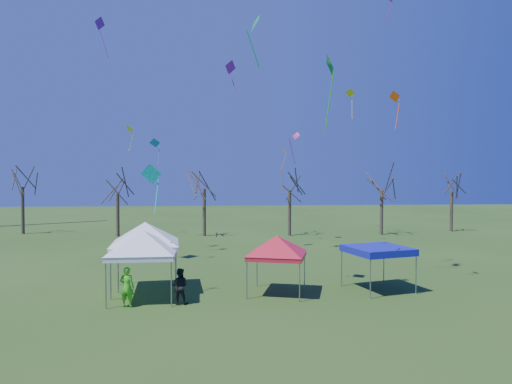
# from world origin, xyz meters

# --- Properties ---
(ground) EXTENTS (140.00, 140.00, 0.00)m
(ground) POSITION_xyz_m (0.00, 0.00, 0.00)
(ground) COLOR #294A18
(ground) RESTS_ON ground
(tree_0) EXTENTS (3.83, 3.83, 8.44)m
(tree_0) POSITION_xyz_m (-20.85, 27.38, 6.49)
(tree_0) COLOR #3D2D21
(tree_0) RESTS_ON ground
(tree_1) EXTENTS (3.42, 3.42, 7.54)m
(tree_1) POSITION_xyz_m (-10.77, 24.65, 5.79)
(tree_1) COLOR #3D2D21
(tree_1) RESTS_ON ground
(tree_2) EXTENTS (3.71, 3.71, 8.18)m
(tree_2) POSITION_xyz_m (-2.37, 24.38, 6.29)
(tree_2) COLOR #3D2D21
(tree_2) RESTS_ON ground
(tree_3) EXTENTS (3.59, 3.59, 7.91)m
(tree_3) POSITION_xyz_m (6.03, 24.04, 6.08)
(tree_3) COLOR #3D2D21
(tree_3) RESTS_ON ground
(tree_4) EXTENTS (3.58, 3.58, 7.89)m
(tree_4) POSITION_xyz_m (15.36, 24.00, 6.06)
(tree_4) COLOR #3D2D21
(tree_4) RESTS_ON ground
(tree_5) EXTENTS (3.39, 3.39, 7.46)m
(tree_5) POSITION_xyz_m (23.72, 26.07, 5.73)
(tree_5) COLOR #3D2D21
(tree_5) RESTS_ON ground
(tent_white_west) EXTENTS (4.34, 4.34, 3.83)m
(tent_white_west) POSITION_xyz_m (-4.44, 1.40, 3.09)
(tent_white_west) COLOR gray
(tent_white_west) RESTS_ON ground
(tent_white_mid) EXTENTS (4.61, 4.61, 4.08)m
(tent_white_mid) POSITION_xyz_m (-4.60, 3.05, 3.29)
(tent_white_mid) COLOR gray
(tent_white_mid) RESTS_ON ground
(tent_red) EXTENTS (3.68, 3.68, 3.37)m
(tent_red) POSITION_xyz_m (2.05, 1.92, 2.72)
(tent_red) COLOR gray
(tent_red) RESTS_ON ground
(tent_blue) EXTENTS (3.51, 3.51, 2.24)m
(tent_blue) POSITION_xyz_m (7.32, 2.25, 2.06)
(tent_blue) COLOR gray
(tent_blue) RESTS_ON ground
(person_dark) EXTENTS (0.89, 0.74, 1.65)m
(person_dark) POSITION_xyz_m (-2.63, 0.44, 0.83)
(person_dark) COLOR black
(person_dark) RESTS_ON ground
(person_green) EXTENTS (0.72, 0.53, 1.82)m
(person_green) POSITION_xyz_m (-4.95, 0.12, 0.91)
(person_green) COLOR #43D221
(person_green) RESTS_ON ground
(kite_11) EXTENTS (1.11, 1.10, 2.47)m
(kite_11) POSITION_xyz_m (-0.01, 14.14, 14.07)
(kite_11) COLOR purple
(kite_11) RESTS_ON ground
(kite_1) EXTENTS (1.14, 0.69, 2.43)m
(kite_1) POSITION_xyz_m (-4.06, 1.72, 5.97)
(kite_1) COLOR #0DCDC4
(kite_1) RESTS_ON ground
(kite_27) EXTENTS (0.78, 1.13, 2.55)m
(kite_27) POSITION_xyz_m (0.94, 2.00, 13.34)
(kite_27) COLOR green
(kite_27) RESTS_ON ground
(kite_5) EXTENTS (0.85, 1.10, 3.52)m
(kite_5) POSITION_xyz_m (4.06, -0.84, 10.66)
(kite_5) COLOR green
(kite_5) RESTS_ON ground
(kite_22) EXTENTS (1.09, 1.10, 2.89)m
(kite_22) POSITION_xyz_m (5.94, 19.89, 9.39)
(kite_22) COLOR #D22E6F
(kite_22) RESTS_ON ground
(kite_7) EXTENTS (0.98, 1.09, 2.92)m
(kite_7) POSITION_xyz_m (-9.41, 13.42, 16.82)
(kite_7) COLOR purple
(kite_7) RESTS_ON ground
(kite_13) EXTENTS (1.09, 0.81, 2.58)m
(kite_13) POSITION_xyz_m (-6.86, 22.73, 8.97)
(kite_13) COLOR blue
(kite_13) RESTS_ON ground
(kite_19) EXTENTS (0.58, 0.82, 2.20)m
(kite_19) POSITION_xyz_m (4.86, 19.99, 8.20)
(kite_19) COLOR orange
(kite_19) RESTS_ON ground
(kite_17) EXTENTS (0.77, 0.89, 2.50)m
(kite_17) POSITION_xyz_m (10.13, 7.33, 10.79)
(kite_17) COLOR #FF530D
(kite_17) RESTS_ON ground
(kite_12) EXTENTS (1.08, 0.76, 3.06)m
(kite_12) POSITION_xyz_m (12.02, 23.89, 14.04)
(kite_12) COLOR yellow
(kite_12) RESTS_ON ground
(kite_2) EXTENTS (1.27, 1.37, 2.83)m
(kite_2) POSITION_xyz_m (-9.57, 24.94, 10.47)
(kite_2) COLOR yellow
(kite_2) RESTS_ON ground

